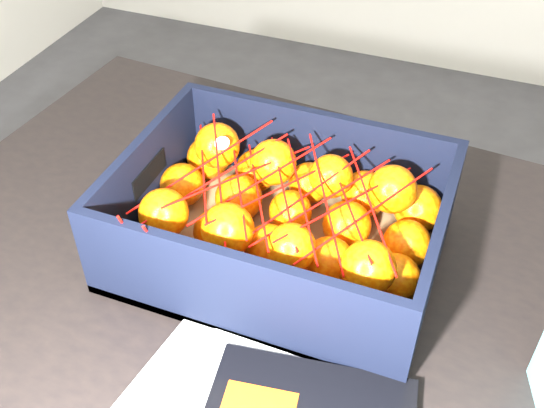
% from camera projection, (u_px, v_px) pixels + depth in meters
% --- Properties ---
extents(table, '(1.26, 0.89, 0.75)m').
position_uv_depth(table, '(325.00, 355.00, 0.85)').
color(table, black).
rests_on(table, ground).
extents(produce_crate, '(0.39, 0.29, 0.13)m').
position_uv_depth(produce_crate, '(281.00, 230.00, 0.82)').
color(produce_crate, olive).
rests_on(produce_crate, table).
extents(clementine_heap, '(0.37, 0.28, 0.11)m').
position_uv_depth(clementine_heap, '(284.00, 222.00, 0.81)').
color(clementine_heap, '#FF6605').
rests_on(clementine_heap, produce_crate).
extents(mesh_net, '(0.32, 0.26, 0.09)m').
position_uv_depth(mesh_net, '(275.00, 192.00, 0.78)').
color(mesh_net, red).
rests_on(mesh_net, clementine_heap).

